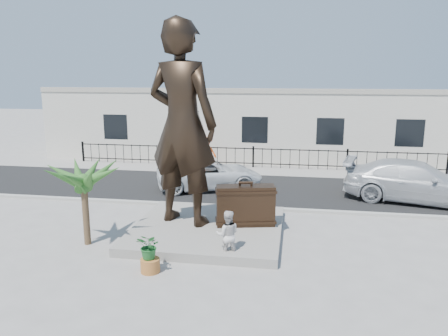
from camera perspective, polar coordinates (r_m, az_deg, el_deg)
The scene contains 16 objects.
ground at distance 14.38m, azimuth -1.33°, elevation -10.70°, with size 100.00×100.00×0.00m, color #9E9991.
street at distance 21.88m, azimuth 2.57°, elevation -2.55°, with size 40.00×7.00×0.01m, color black.
curb at distance 18.53m, azimuth 1.27°, elevation -5.14°, with size 40.00×0.25×0.12m, color #A5A399.
far_sidewalk at distance 25.74m, azimuth 3.64°, elevation -0.27°, with size 40.00×2.50×0.02m, color #9E9991.
plinth at distance 15.78m, azimuth -2.11°, elevation -7.97°, with size 5.20×5.20×0.30m, color gray.
fence at distance 26.40m, azimuth 3.84°, elevation 1.35°, with size 22.00×0.10×1.20m, color black.
building at distance 30.29m, azimuth 4.67°, elevation 5.83°, with size 28.00×7.00×4.40m, color silver.
statue at distance 15.37m, azimuth -5.48°, elevation 5.74°, with size 2.61×1.71×7.15m, color black.
suitcase at distance 15.55m, azimuth 2.82°, elevation -4.90°, with size 2.05×0.65×1.44m, color black.
tourist at distance 13.52m, azimuth 0.44°, elevation -8.70°, with size 0.75×0.58×1.54m, color silver.
car_white at distance 21.52m, azimuth -1.87°, elevation -0.80°, with size 2.39×5.18×1.44m, color silver.
car_silver at distance 21.13m, azimuth 23.75°, elevation -1.63°, with size 2.50×6.16×1.79m, color silver.
worker at distance 26.32m, azimuth -2.29°, elevation 2.07°, with size 1.18×0.68×1.82m, color #E0460B.
palm_tree at distance 15.57m, azimuth -17.34°, elevation -9.44°, with size 1.80×1.80×3.20m, color #2B5B21, non-canonical shape.
planter at distance 13.04m, azimuth -9.61°, elevation -12.43°, with size 0.56×0.56×0.40m, color #AC662D.
shrub at distance 12.81m, azimuth -9.70°, elevation -10.05°, with size 0.69×0.60×0.77m, color #1E5E26.
Camera 1 is at (2.48, -12.99, 5.64)m, focal length 35.00 mm.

